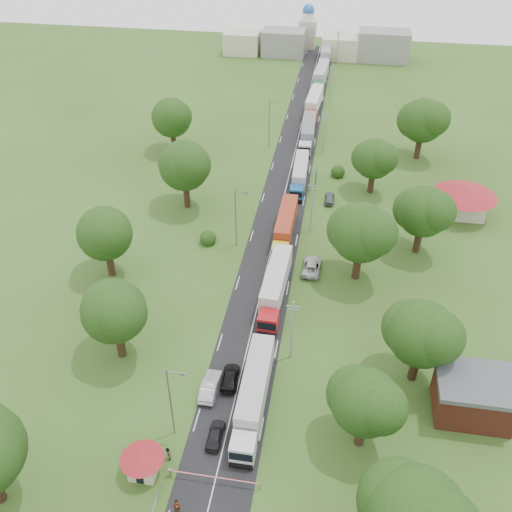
% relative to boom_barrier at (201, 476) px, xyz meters
% --- Properties ---
extents(ground, '(260.00, 260.00, 0.00)m').
position_rel_boom_barrier_xyz_m(ground, '(1.36, 25.00, -0.89)').
color(ground, '#344D19').
rests_on(ground, ground).
extents(road, '(8.00, 200.00, 0.04)m').
position_rel_boom_barrier_xyz_m(road, '(1.36, 45.00, -0.89)').
color(road, black).
rests_on(road, ground).
extents(boom_barrier, '(9.22, 0.35, 1.18)m').
position_rel_boom_barrier_xyz_m(boom_barrier, '(0.00, 0.00, 0.00)').
color(boom_barrier, slate).
rests_on(boom_barrier, ground).
extents(guard_booth, '(4.40, 4.40, 3.45)m').
position_rel_boom_barrier_xyz_m(guard_booth, '(-5.84, -0.00, 1.27)').
color(guard_booth, beige).
rests_on(guard_booth, ground).
extents(info_sign, '(0.12, 3.10, 4.10)m').
position_rel_boom_barrier_xyz_m(info_sign, '(6.56, 60.00, 2.11)').
color(info_sign, slate).
rests_on(info_sign, ground).
extents(pole_1, '(1.60, 0.24, 9.00)m').
position_rel_boom_barrier_xyz_m(pole_1, '(6.86, 18.00, 3.79)').
color(pole_1, gray).
rests_on(pole_1, ground).
extents(pole_2, '(1.60, 0.24, 9.00)m').
position_rel_boom_barrier_xyz_m(pole_2, '(6.86, 46.00, 3.79)').
color(pole_2, gray).
rests_on(pole_2, ground).
extents(pole_3, '(1.60, 0.24, 9.00)m').
position_rel_boom_barrier_xyz_m(pole_3, '(6.86, 74.00, 3.79)').
color(pole_3, gray).
rests_on(pole_3, ground).
extents(pole_4, '(1.60, 0.24, 9.00)m').
position_rel_boom_barrier_xyz_m(pole_4, '(6.86, 102.00, 3.79)').
color(pole_4, gray).
rests_on(pole_4, ground).
extents(pole_5, '(1.60, 0.24, 9.00)m').
position_rel_boom_barrier_xyz_m(pole_5, '(6.86, 130.00, 3.79)').
color(pole_5, gray).
rests_on(pole_5, ground).
extents(lamp_0, '(2.03, 0.22, 10.00)m').
position_rel_boom_barrier_xyz_m(lamp_0, '(-3.99, 5.00, 4.66)').
color(lamp_0, slate).
rests_on(lamp_0, ground).
extents(lamp_1, '(2.03, 0.22, 10.00)m').
position_rel_boom_barrier_xyz_m(lamp_1, '(-3.99, 40.00, 4.66)').
color(lamp_1, slate).
rests_on(lamp_1, ground).
extents(lamp_2, '(2.03, 0.22, 10.00)m').
position_rel_boom_barrier_xyz_m(lamp_2, '(-3.99, 75.00, 4.66)').
color(lamp_2, slate).
rests_on(lamp_2, ground).
extents(tree_2, '(8.00, 8.00, 10.10)m').
position_rel_boom_barrier_xyz_m(tree_2, '(15.35, 7.14, 5.70)').
color(tree_2, '#382616').
rests_on(tree_2, ground).
extents(tree_3, '(8.80, 8.80, 11.07)m').
position_rel_boom_barrier_xyz_m(tree_3, '(21.35, 17.16, 6.33)').
color(tree_3, '#382616').
rests_on(tree_3, ground).
extents(tree_4, '(9.60, 9.60, 12.05)m').
position_rel_boom_barrier_xyz_m(tree_4, '(14.34, 35.17, 6.96)').
color(tree_4, '#382616').
rests_on(tree_4, ground).
extents(tree_5, '(8.80, 8.80, 11.07)m').
position_rel_boom_barrier_xyz_m(tree_5, '(23.35, 43.16, 6.33)').
color(tree_5, '#382616').
rests_on(tree_5, ground).
extents(tree_6, '(8.00, 8.00, 10.10)m').
position_rel_boom_barrier_xyz_m(tree_6, '(16.35, 60.14, 5.70)').
color(tree_6, '#382616').
rests_on(tree_6, ground).
extents(tree_7, '(9.60, 9.60, 12.05)m').
position_rel_boom_barrier_xyz_m(tree_7, '(25.34, 75.17, 6.96)').
color(tree_7, '#382616').
rests_on(tree_7, ground).
extents(tree_10, '(8.80, 8.80, 11.07)m').
position_rel_boom_barrier_xyz_m(tree_10, '(-13.65, 15.16, 6.33)').
color(tree_10, '#382616').
rests_on(tree_10, ground).
extents(tree_11, '(8.80, 8.80, 11.07)m').
position_rel_boom_barrier_xyz_m(tree_11, '(-20.65, 30.16, 6.33)').
color(tree_11, '#382616').
rests_on(tree_11, ground).
extents(tree_12, '(9.60, 9.60, 12.05)m').
position_rel_boom_barrier_xyz_m(tree_12, '(-14.66, 50.17, 6.96)').
color(tree_12, '#382616').
rests_on(tree_12, ground).
extents(tree_13, '(8.80, 8.80, 11.07)m').
position_rel_boom_barrier_xyz_m(tree_13, '(-22.65, 70.16, 6.33)').
color(tree_13, '#382616').
rests_on(tree_13, ground).
extents(house_brick, '(8.60, 6.60, 5.20)m').
position_rel_boom_barrier_xyz_m(house_brick, '(27.36, 13.00, 1.76)').
color(house_brick, maroon).
rests_on(house_brick, ground).
extents(house_cream, '(10.08, 10.08, 5.80)m').
position_rel_boom_barrier_xyz_m(house_cream, '(31.36, 55.00, 2.75)').
color(house_cream, beige).
rests_on(house_cream, ground).
extents(distant_town, '(52.00, 8.00, 8.00)m').
position_rel_boom_barrier_xyz_m(distant_town, '(2.04, 135.00, 2.60)').
color(distant_town, gray).
rests_on(distant_town, ground).
extents(church, '(5.00, 5.00, 12.30)m').
position_rel_boom_barrier_xyz_m(church, '(-2.64, 143.00, 4.50)').
color(church, beige).
rests_on(church, ground).
extents(truck_0, '(2.65, 15.34, 4.25)m').
position_rel_boom_barrier_xyz_m(truck_0, '(3.66, 9.76, 1.37)').
color(truck_0, silver).
rests_on(truck_0, ground).
extents(truck_1, '(3.07, 15.14, 4.19)m').
position_rel_boom_barrier_xyz_m(truck_1, '(3.46, 28.52, 1.33)').
color(truck_1, '#A71318').
rests_on(truck_1, ground).
extents(truck_2, '(2.55, 14.33, 3.97)m').
position_rel_boom_barrier_xyz_m(truck_2, '(3.03, 43.50, 1.22)').
color(truck_2, gold).
rests_on(truck_2, ground).
extents(truck_3, '(2.64, 13.69, 3.79)m').
position_rel_boom_barrier_xyz_m(truck_3, '(3.58, 60.90, 1.12)').
color(truck_3, '#184E94').
rests_on(truck_3, ground).
extents(truck_4, '(2.91, 14.81, 4.10)m').
position_rel_boom_barrier_xyz_m(truck_4, '(3.45, 78.46, 1.28)').
color(truck_4, silver).
rests_on(truck_4, ground).
extents(truck_5, '(3.35, 15.32, 4.23)m').
position_rel_boom_barrier_xyz_m(truck_5, '(3.36, 94.43, 1.35)').
color(truck_5, '#9E2E18').
rests_on(truck_5, ground).
extents(truck_6, '(3.16, 15.25, 4.22)m').
position_rel_boom_barrier_xyz_m(truck_6, '(3.66, 112.81, 1.35)').
color(truck_6, '#276A33').
rests_on(truck_6, ground).
extents(truck_7, '(3.11, 15.62, 4.32)m').
position_rel_boom_barrier_xyz_m(truck_7, '(3.65, 130.44, 1.40)').
color(truck_7, '#A7A7A7').
rests_on(truck_7, ground).
extents(car_lane_front, '(1.62, 3.98, 1.35)m').
position_rel_boom_barrier_xyz_m(car_lane_front, '(0.36, 5.00, -0.21)').
color(car_lane_front, black).
rests_on(car_lane_front, ground).
extents(car_lane_mid, '(1.81, 5.08, 1.67)m').
position_rel_boom_barrier_xyz_m(car_lane_mid, '(-1.64, 11.25, -0.06)').
color(car_lane_mid, '#AFB1B8').
rests_on(car_lane_mid, ground).
extents(car_lane_rear, '(2.17, 4.77, 1.35)m').
position_rel_boom_barrier_xyz_m(car_lane_rear, '(0.34, 13.00, -0.21)').
color(car_lane_rear, black).
rests_on(car_lane_rear, ground).
extents(car_verge_near, '(2.75, 5.67, 1.55)m').
position_rel_boom_barrier_xyz_m(car_verge_near, '(7.93, 35.66, -0.11)').
color(car_verge_near, '#B6B6B6').
rests_on(car_verge_near, ground).
extents(car_verge_far, '(1.65, 4.05, 1.38)m').
position_rel_boom_barrier_xyz_m(car_verge_far, '(9.36, 55.54, -0.20)').
color(car_verge_far, '#515458').
rests_on(car_verge_far, ground).
extents(pedestrian_near, '(0.68, 0.45, 1.83)m').
position_rel_boom_barrier_xyz_m(pedestrian_near, '(-1.44, -3.50, 0.03)').
color(pedestrian_near, gray).
rests_on(pedestrian_near, ground).
extents(pedestrian_booth, '(0.93, 1.02, 1.72)m').
position_rel_boom_barrier_xyz_m(pedestrian_booth, '(-3.88, 1.81, -0.03)').
color(pedestrian_booth, gray).
rests_on(pedestrian_booth, ground).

